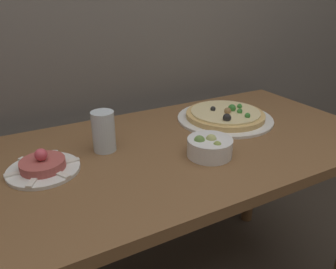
% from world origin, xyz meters
% --- Properties ---
extents(dining_table, '(1.43, 0.70, 0.75)m').
position_xyz_m(dining_table, '(0.00, 0.35, 0.65)').
color(dining_table, brown).
rests_on(dining_table, ground_plane).
extents(pizza_plate, '(0.37, 0.37, 0.06)m').
position_xyz_m(pizza_plate, '(0.29, 0.45, 0.77)').
color(pizza_plate, white).
rests_on(pizza_plate, dining_table).
extents(tartare_plate, '(0.20, 0.20, 0.07)m').
position_xyz_m(tartare_plate, '(-0.40, 0.38, 0.76)').
color(tartare_plate, white).
rests_on(tartare_plate, dining_table).
extents(small_bowl, '(0.14, 0.14, 0.07)m').
position_xyz_m(small_bowl, '(0.06, 0.23, 0.78)').
color(small_bowl, white).
rests_on(small_bowl, dining_table).
extents(drinking_glass, '(0.07, 0.07, 0.13)m').
position_xyz_m(drinking_glass, '(-0.21, 0.42, 0.81)').
color(drinking_glass, silver).
rests_on(drinking_glass, dining_table).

